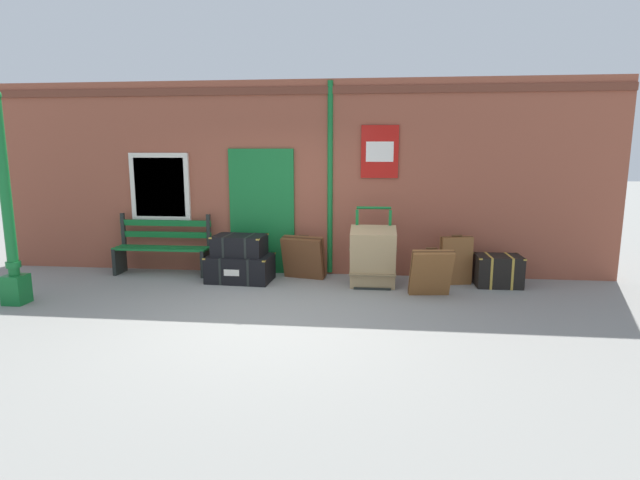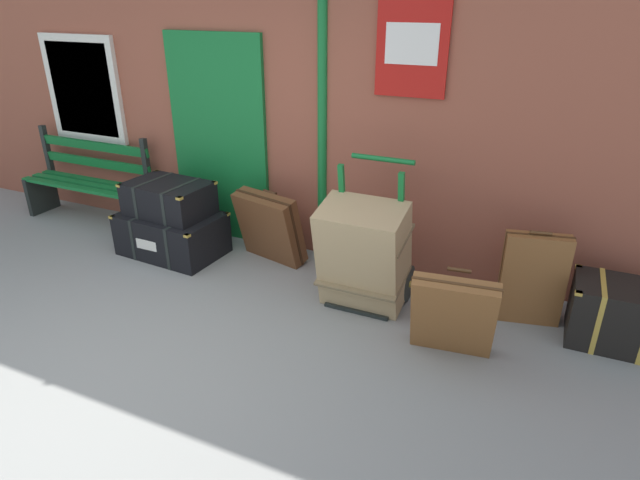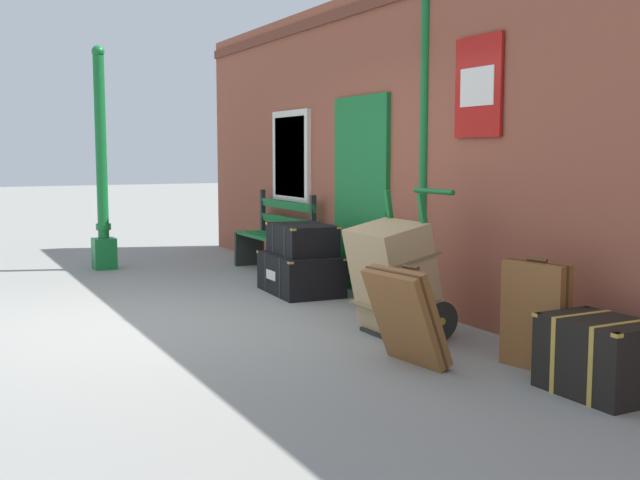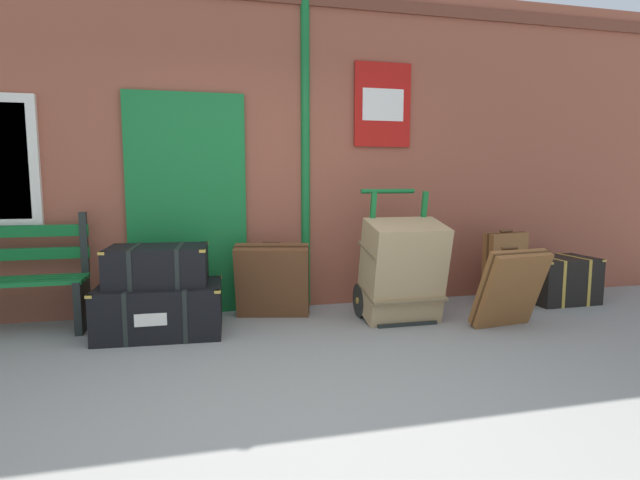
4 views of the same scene
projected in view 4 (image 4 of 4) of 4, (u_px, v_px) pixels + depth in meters
The scene contains 10 objects.
ground_plane at pixel (299, 423), 2.66m from camera, with size 60.00×60.00×0.00m, color gray.
brick_facade at pixel (244, 149), 4.97m from camera, with size 10.40×0.35×3.20m.
steamer_trunk_base at pixel (161, 309), 4.20m from camera, with size 1.05×0.71×0.43m.
steamer_trunk_middle at pixel (158, 265), 4.18m from camera, with size 0.84×0.60×0.33m.
porters_trolley at pixel (395, 288), 4.71m from camera, with size 0.71×0.56×1.20m.
large_brown_trunk at pixel (402, 270), 4.52m from camera, with size 0.70×0.61×0.95m.
suitcase_caramel at pixel (272, 281), 4.67m from camera, with size 0.74×0.50×0.72m.
suitcase_slate at pixel (505, 269), 5.17m from camera, with size 0.51×0.25×0.79m.
suitcase_umber at pixel (510, 289), 4.33m from camera, with size 0.62×0.44×0.72m.
corner_trunk at pixel (560, 280), 5.29m from camera, with size 0.70×0.50×0.49m.
Camera 4 is at (-0.49, -2.48, 1.29)m, focal length 28.03 mm.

